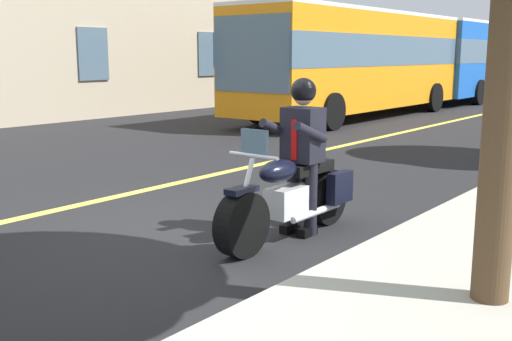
% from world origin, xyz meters
% --- Properties ---
extents(ground_plane, '(80.00, 80.00, 0.00)m').
position_xyz_m(ground_plane, '(0.00, 0.00, 0.00)').
color(ground_plane, black).
extents(lane_center_stripe, '(60.00, 0.16, 0.01)m').
position_xyz_m(lane_center_stripe, '(0.00, -2.00, 0.01)').
color(lane_center_stripe, '#E5DB4C').
rests_on(lane_center_stripe, ground_plane).
extents(motorcycle_main, '(2.21, 0.60, 1.26)m').
position_xyz_m(motorcycle_main, '(-0.82, 1.05, 0.45)').
color(motorcycle_main, black).
rests_on(motorcycle_main, ground_plane).
extents(rider_main, '(0.62, 0.54, 1.74)m').
position_xyz_m(rider_main, '(-1.01, 1.05, 1.04)').
color(rider_main, black).
rests_on(rider_main, ground_plane).
extents(bus_near, '(11.05, 2.70, 3.30)m').
position_xyz_m(bus_near, '(-23.36, -4.72, 1.87)').
color(bus_near, blue).
rests_on(bus_near, ground_plane).
extents(bus_far, '(11.05, 2.70, 3.30)m').
position_xyz_m(bus_far, '(-12.95, -4.91, 1.87)').
color(bus_far, orange).
rests_on(bus_far, ground_plane).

